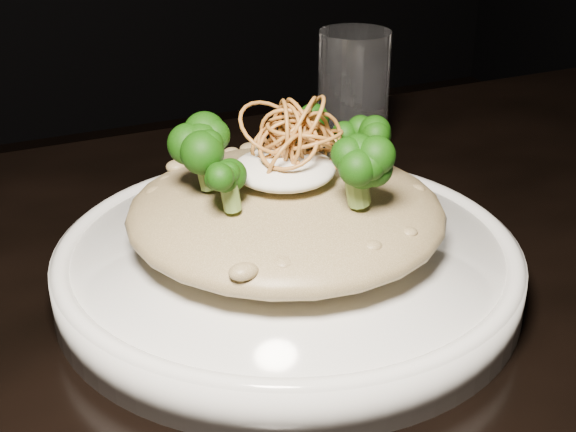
% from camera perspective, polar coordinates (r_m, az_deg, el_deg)
% --- Properties ---
extents(table, '(1.10, 0.80, 0.75)m').
position_cam_1_polar(table, '(0.58, 6.46, -13.73)').
color(table, black).
rests_on(table, ground).
extents(plate, '(0.31, 0.31, 0.03)m').
position_cam_1_polar(plate, '(0.55, 0.00, -3.64)').
color(plate, white).
rests_on(plate, table).
extents(risotto, '(0.21, 0.21, 0.05)m').
position_cam_1_polar(risotto, '(0.53, -0.14, 0.31)').
color(risotto, brown).
rests_on(risotto, plate).
extents(broccoli, '(0.14, 0.14, 0.05)m').
position_cam_1_polar(broccoli, '(0.51, 0.30, 4.83)').
color(broccoli, black).
rests_on(broccoli, risotto).
extents(cheese, '(0.07, 0.07, 0.02)m').
position_cam_1_polar(cheese, '(0.52, -0.28, 3.37)').
color(cheese, silver).
rests_on(cheese, risotto).
extents(shallots, '(0.06, 0.06, 0.04)m').
position_cam_1_polar(shallots, '(0.51, 0.42, 6.64)').
color(shallots, brown).
rests_on(shallots, cheese).
extents(drinking_glass, '(0.08, 0.08, 0.12)m').
position_cam_1_polar(drinking_glass, '(0.77, 4.67, 8.67)').
color(drinking_glass, white).
rests_on(drinking_glass, table).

